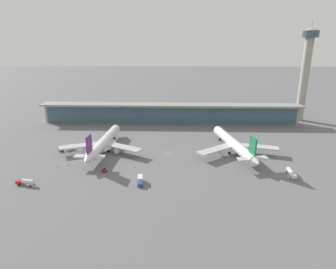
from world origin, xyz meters
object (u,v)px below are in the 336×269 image
(airliner_left_stand, at_px, (103,143))
(safety_cone_bravo, at_px, (135,167))
(airliner_centre_stand, at_px, (234,144))
(service_truck_by_tail_red, at_px, (26,182))
(service_truck_on_taxiway_white, at_px, (291,172))
(control_tower, at_px, (306,68))
(safety_cone_alpha, at_px, (99,164))
(service_truck_mid_apron_olive, at_px, (67,147))
(safety_cone_charlie, at_px, (75,165))
(safety_cone_echo, at_px, (58,166))
(safety_cone_delta, at_px, (68,165))
(service_truck_under_wing_red, at_px, (104,170))
(service_truck_near_nose_blue, at_px, (140,180))

(airliner_left_stand, relative_size, safety_cone_bravo, 89.99)
(airliner_centre_stand, height_order, service_truck_by_tail_red, airliner_centre_stand)
(service_truck_on_taxiway_white, xyz_separation_m, control_tower, (44.17, 104.16, 39.79))
(airliner_centre_stand, height_order, safety_cone_alpha, airliner_centre_stand)
(service_truck_mid_apron_olive, xyz_separation_m, safety_cone_charlie, (12.36, -22.26, -1.39))
(service_truck_mid_apron_olive, xyz_separation_m, safety_cone_echo, (4.23, -24.11, -1.39))
(service_truck_by_tail_red, bearing_deg, service_truck_on_taxiway_white, 6.47)
(airliner_centre_stand, distance_m, control_tower, 106.49)
(control_tower, bearing_deg, service_truck_by_tail_red, -144.56)
(safety_cone_bravo, height_order, safety_cone_charlie, same)
(control_tower, relative_size, safety_cone_echo, 108.92)
(airliner_left_stand, xyz_separation_m, safety_cone_charlie, (-10.07, -21.17, -4.96))
(safety_cone_charlie, relative_size, safety_cone_delta, 1.00)
(safety_cone_charlie, bearing_deg, service_truck_under_wing_red, -21.05)
(service_truck_by_tail_red, relative_size, control_tower, 0.12)
(safety_cone_alpha, distance_m, safety_cone_charlie, 12.15)
(control_tower, height_order, safety_cone_charlie, control_tower)
(service_truck_mid_apron_olive, distance_m, service_truck_by_tail_red, 44.06)
(service_truck_near_nose_blue, bearing_deg, airliner_centre_stand, 38.69)
(service_truck_near_nose_blue, height_order, safety_cone_delta, service_truck_near_nose_blue)
(airliner_centre_stand, bearing_deg, safety_cone_bravo, -156.98)
(service_truck_near_nose_blue, relative_size, safety_cone_bravo, 10.72)
(airliner_left_stand, bearing_deg, safety_cone_echo, -128.33)
(service_truck_under_wing_red, bearing_deg, safety_cone_charlie, 158.95)
(safety_cone_echo, bearing_deg, service_truck_on_taxiway_white, -3.03)
(service_truck_mid_apron_olive, height_order, service_truck_by_tail_red, same)
(airliner_left_stand, xyz_separation_m, airliner_centre_stand, (75.24, -0.13, 0.00))
(service_truck_by_tail_red, xyz_separation_m, safety_cone_bravo, (45.98, 20.02, -1.39))
(safety_cone_charlie, bearing_deg, service_truck_by_tail_red, -123.25)
(service_truck_near_nose_blue, height_order, safety_cone_echo, service_truck_near_nose_blue)
(service_truck_by_tail_red, height_order, safety_cone_echo, service_truck_by_tail_red)
(control_tower, xyz_separation_m, safety_cone_charlie, (-151.49, -96.20, -41.18))
(service_truck_on_taxiway_white, xyz_separation_m, safety_cone_charlie, (-107.33, 7.96, -1.39))
(service_truck_mid_apron_olive, distance_m, control_tower, 184.11)
(control_tower, height_order, safety_cone_alpha, control_tower)
(airliner_centre_stand, height_order, safety_cone_bravo, airliner_centre_stand)
(safety_cone_alpha, bearing_deg, safety_cone_bravo, -10.15)
(service_truck_under_wing_red, relative_size, safety_cone_echo, 4.72)
(safety_cone_delta, bearing_deg, service_truck_mid_apron_olive, 111.89)
(service_truck_on_taxiway_white, bearing_deg, safety_cone_bravo, 175.28)
(airliner_left_stand, height_order, safety_cone_charlie, airliner_left_stand)
(service_truck_mid_apron_olive, xyz_separation_m, safety_cone_bravo, (44.08, -23.99, -1.39))
(service_truck_on_taxiway_white, bearing_deg, control_tower, 67.02)
(service_truck_near_nose_blue, bearing_deg, service_truck_by_tail_red, -175.97)
(service_truck_by_tail_red, bearing_deg, safety_cone_delta, 64.63)
(service_truck_under_wing_red, distance_m, safety_cone_bravo, 15.37)
(safety_cone_alpha, bearing_deg, safety_cone_delta, -175.65)
(service_truck_under_wing_red, height_order, safety_cone_delta, service_truck_under_wing_red)
(airliner_left_stand, xyz_separation_m, service_truck_by_tail_red, (-24.34, -42.92, -3.58))
(airliner_left_stand, xyz_separation_m, service_truck_mid_apron_olive, (-22.43, 1.09, -3.58))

